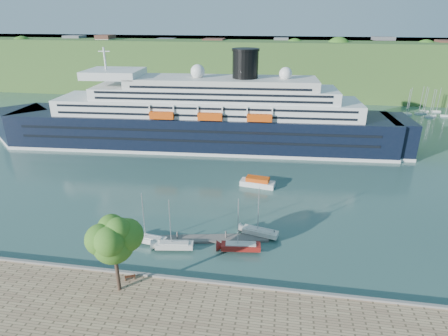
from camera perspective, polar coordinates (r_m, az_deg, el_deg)
ground at (r=55.17m, az=-7.18°, el=-17.07°), size 400.00×400.00×0.00m
far_hillside at (r=187.43m, az=5.35°, el=15.34°), size 400.00×50.00×24.00m
quay_coping at (r=54.30m, az=-7.30°, el=-16.27°), size 220.00×0.50×0.30m
cruise_ship at (r=103.77m, az=-3.91°, el=10.43°), size 120.39×24.77×26.84m
park_bench at (r=55.18m, az=-14.13°, el=-15.71°), size 1.60×1.18×0.95m
promenade_tree at (r=50.66m, az=-16.33°, el=-12.17°), size 7.16×7.16×11.86m
floating_pontoon at (r=63.54m, az=-1.57°, el=-10.71°), size 18.22×5.69×0.40m
sailboat_white_near at (r=61.63m, az=-11.72°, el=-7.83°), size 6.93×2.74×8.71m
sailboat_red at (r=58.52m, az=2.63°, el=-9.00°), size 7.06×2.71×8.88m
sailboat_white_far at (r=62.52m, az=5.66°, el=-7.00°), size 6.94×3.32×8.64m
tender_launch at (r=81.90m, az=5.14°, el=-2.10°), size 7.86×3.71×2.09m
sailboat_extra at (r=59.43m, az=-7.74°, el=-8.87°), size 6.80×2.79×8.53m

